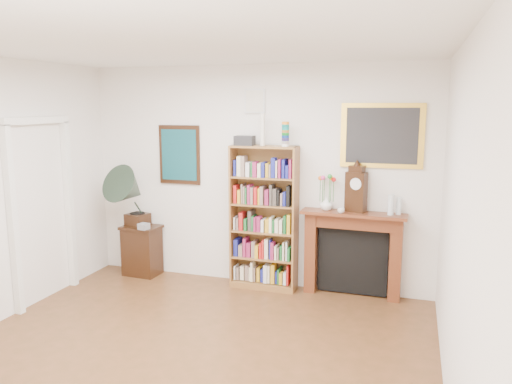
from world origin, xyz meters
TOP-DOWN VIEW (x-y plane):
  - room at (0.00, 0.00)m, footprint 4.51×5.01m
  - door_casing at (-2.21, 1.20)m, footprint 0.08×1.02m
  - teal_poster at (-1.05, 2.48)m, footprint 0.58×0.04m
  - small_picture at (0.00, 2.48)m, footprint 0.26×0.04m
  - gilt_painting at (1.55, 2.48)m, footprint 0.95×0.04m
  - bookshelf at (0.17, 2.33)m, footprint 0.83×0.30m
  - side_cabinet at (-1.56, 2.30)m, footprint 0.52×0.40m
  - fireplace at (1.27, 2.41)m, footprint 1.25×0.33m
  - gramophone at (-1.63, 2.18)m, footprint 0.65×0.75m
  - cd_stack at (-1.43, 2.15)m, footprint 0.14×0.14m
  - mantel_clock at (1.29, 2.39)m, footprint 0.27×0.20m
  - flower_vase at (0.94, 2.38)m, footprint 0.17×0.17m
  - teacup at (1.13, 2.27)m, footprint 0.10×0.10m
  - bottle_left at (1.69, 2.34)m, footprint 0.07×0.07m
  - bottle_right at (1.78, 2.40)m, footprint 0.06×0.06m

SIDE VIEW (x-z plane):
  - side_cabinet at x=-1.56m, z-range 0.00..0.68m
  - fireplace at x=1.27m, z-range 0.09..1.13m
  - cd_stack at x=-1.43m, z-range 0.68..0.76m
  - bookshelf at x=0.17m, z-range -0.03..2.05m
  - teacup at x=1.13m, z-range 1.05..1.11m
  - flower_vase at x=0.94m, z-range 1.05..1.21m
  - bottle_right at x=1.78m, z-range 1.05..1.25m
  - bottle_left at x=1.69m, z-range 1.05..1.29m
  - gramophone at x=-1.63m, z-range 0.74..1.60m
  - door_casing at x=-2.21m, z-range 0.18..2.35m
  - mantel_clock at x=1.29m, z-range 1.04..1.59m
  - room at x=0.00m, z-range -0.01..2.81m
  - teal_poster at x=-1.05m, z-range 1.26..2.04m
  - gilt_painting at x=1.55m, z-range 1.58..2.33m
  - small_picture at x=0.00m, z-range 2.20..2.50m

